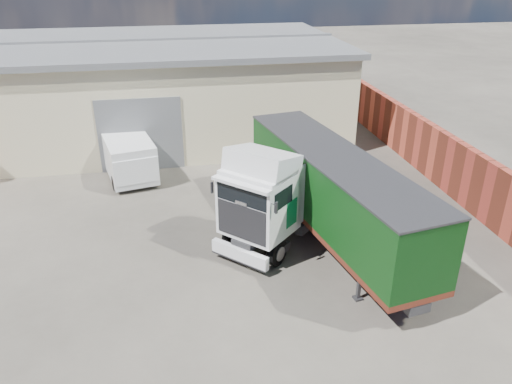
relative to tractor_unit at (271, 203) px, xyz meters
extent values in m
plane|color=#282621|center=(-2.73, -2.02, -1.66)|extent=(120.00, 120.00, 0.00)
cube|color=#C3B896|center=(-8.73, 13.98, 0.84)|extent=(30.00, 12.00, 5.00)
cube|color=#57595C|center=(-8.73, 13.98, 3.49)|extent=(30.60, 12.60, 0.30)
cube|color=#57595C|center=(-4.73, 7.96, 0.14)|extent=(4.00, 0.08, 3.60)
cube|color=#57595C|center=(-8.73, 13.98, 3.69)|extent=(30.60, 0.40, 0.15)
cube|color=#923825|center=(8.77, 3.98, -0.41)|extent=(0.35, 26.00, 2.50)
cylinder|color=black|center=(-0.76, -0.75, -1.19)|extent=(2.19, 2.20, 0.94)
cylinder|color=black|center=(1.44, 1.42, -1.19)|extent=(2.22, 2.23, 0.94)
cylinder|color=black|center=(2.32, 2.29, -1.19)|extent=(2.22, 2.23, 0.94)
cube|color=#2D2D30|center=(0.75, 0.74, -0.86)|extent=(4.71, 4.66, 0.26)
cube|color=silver|center=(-1.36, -1.34, -1.17)|extent=(1.74, 1.76, 0.49)
cube|color=silver|center=(-0.54, -0.53, 0.35)|extent=(2.99, 3.00, 2.16)
cube|color=black|center=(-1.26, -1.24, 0.02)|extent=(1.40, 1.42, 1.24)
cube|color=black|center=(-1.25, -1.23, 0.99)|extent=(1.43, 1.44, 0.66)
cube|color=silver|center=(-0.41, -0.41, 1.74)|extent=(2.76, 2.76, 1.08)
cube|color=#0D5B36|center=(-1.07, 0.51, 0.11)|extent=(0.48, 0.47, 0.97)
cube|color=#0D5B36|center=(0.49, -1.07, 0.11)|extent=(0.48, 0.47, 0.97)
cylinder|color=#2D2D30|center=(1.57, 1.54, -0.68)|extent=(1.37, 1.37, 0.11)
cube|color=#2D2D30|center=(1.97, -3.77, -1.18)|extent=(0.30, 0.30, 0.96)
cube|color=#2D2D30|center=(3.51, -3.50, -1.18)|extent=(0.30, 0.30, 0.96)
cylinder|color=black|center=(1.56, 3.09, -1.20)|extent=(2.34, 1.29, 0.92)
cube|color=#2D2D30|center=(2.17, -0.38, -0.87)|extent=(2.49, 10.40, 0.30)
cube|color=maroon|center=(2.17, -0.38, -0.59)|extent=(3.95, 10.66, 0.21)
cube|color=black|center=(2.17, -0.38, 0.65)|extent=(3.95, 10.66, 2.26)
cube|color=#2D2D30|center=(2.17, -0.38, 1.80)|extent=(4.01, 10.72, 0.07)
cylinder|color=black|center=(-5.08, 5.95, -1.31)|extent=(2.12, 1.12, 0.69)
cylinder|color=black|center=(-5.82, 9.22, -1.31)|extent=(2.12, 1.12, 0.69)
cube|color=silver|center=(-5.45, 7.59, -0.56)|extent=(3.01, 5.14, 1.78)
cube|color=silver|center=(-5.01, 5.65, -0.61)|extent=(2.10, 1.35, 1.15)
cube|color=black|center=(-5.05, 5.85, -0.03)|extent=(1.81, 0.49, 0.63)
camera|label=1|loc=(-3.42, -15.51, 8.04)|focal=35.00mm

